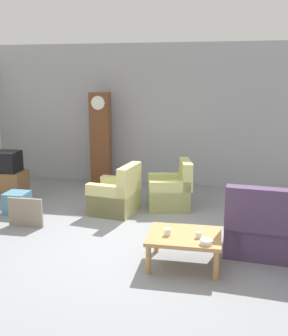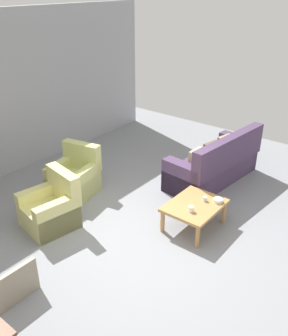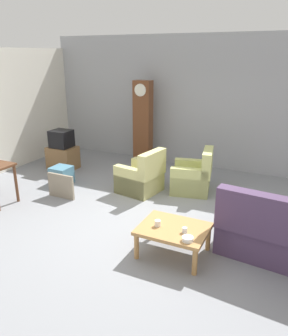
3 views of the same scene
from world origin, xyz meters
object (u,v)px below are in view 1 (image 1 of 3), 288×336
(coffee_table_wood, at_px, (184,239))
(framed_picture_leaning, at_px, (25,212))
(bowl_white_stacked, at_px, (206,242))
(tv_crt, at_px, (7,162))
(cup_white_porcelain, at_px, (167,232))
(storage_box_blue, at_px, (17,203))
(cup_blue_rimmed, at_px, (198,235))
(grandfather_clock, at_px, (101,140))
(armchair_olive_near, at_px, (116,197))
(tv_stand_cabinet, at_px, (9,185))
(armchair_olive_far, at_px, (171,192))

(coffee_table_wood, distance_m, framed_picture_leaning, 2.87)
(bowl_white_stacked, bearing_deg, tv_crt, 147.86)
(cup_white_porcelain, bearing_deg, storage_box_blue, 152.44)
(cup_blue_rimmed, bearing_deg, grandfather_clock, 123.40)
(armchair_olive_near, height_order, cup_white_porcelain, armchair_olive_near)
(bowl_white_stacked, bearing_deg, tv_stand_cabinet, 147.86)
(coffee_table_wood, relative_size, framed_picture_leaning, 1.60)
(tv_stand_cabinet, relative_size, cup_blue_rimmed, 8.97)
(tv_stand_cabinet, xyz_separation_m, cup_white_porcelain, (3.62, -2.41, 0.20))
(armchair_olive_near, relative_size, cup_blue_rimmed, 12.14)
(tv_crt, xyz_separation_m, cup_blue_rimmed, (4.03, -2.41, -0.30))
(framed_picture_leaning, bearing_deg, bowl_white_stacked, -20.71)
(tv_crt, xyz_separation_m, bowl_white_stacked, (4.13, -2.60, -0.31))
(armchair_olive_near, height_order, armchair_olive_far, same)
(grandfather_clock, relative_size, cup_white_porcelain, 23.66)
(coffee_table_wood, relative_size, tv_crt, 2.00)
(tv_stand_cabinet, xyz_separation_m, cup_blue_rimmed, (4.03, -2.41, 0.19))
(framed_picture_leaning, bearing_deg, armchair_olive_near, 36.03)
(grandfather_clock, bearing_deg, tv_crt, -143.46)
(armchair_olive_near, bearing_deg, tv_stand_cabinet, 168.41)
(storage_box_blue, bearing_deg, framed_picture_leaning, -51.68)
(armchair_olive_far, height_order, cup_white_porcelain, armchair_olive_far)
(cup_white_porcelain, bearing_deg, framed_picture_leaning, 159.27)
(armchair_olive_near, height_order, tv_crt, tv_crt)
(tv_crt, height_order, storage_box_blue, tv_crt)
(cup_white_porcelain, xyz_separation_m, cup_blue_rimmed, (0.40, -0.01, -0.01))
(coffee_table_wood, relative_size, bowl_white_stacked, 6.28)
(framed_picture_leaning, relative_size, cup_blue_rimmed, 7.92)
(coffee_table_wood, bearing_deg, armchair_olive_far, 100.95)
(grandfather_clock, xyz_separation_m, tv_crt, (-1.64, -1.21, -0.30))
(coffee_table_wood, relative_size, tv_stand_cabinet, 1.41)
(framed_picture_leaning, relative_size, storage_box_blue, 1.47)
(grandfather_clock, distance_m, tv_crt, 2.06)
(armchair_olive_near, xyz_separation_m, coffee_table_wood, (1.41, -1.84, 0.06))
(armchair_olive_near, relative_size, coffee_table_wood, 0.96)
(grandfather_clock, relative_size, storage_box_blue, 5.22)
(armchair_olive_near, relative_size, cup_white_porcelain, 10.21)
(grandfather_clock, height_order, tv_stand_cabinet, grandfather_clock)
(grandfather_clock, bearing_deg, coffee_table_wood, -58.19)
(framed_picture_leaning, bearing_deg, coffee_table_wood, -18.00)
(framed_picture_leaning, height_order, cup_white_porcelain, cup_white_porcelain)
(coffee_table_wood, bearing_deg, tv_stand_cabinet, 148.64)
(tv_stand_cabinet, height_order, cup_white_porcelain, tv_stand_cabinet)
(armchair_olive_far, bearing_deg, framed_picture_leaning, -147.41)
(framed_picture_leaning, distance_m, storage_box_blue, 0.78)
(tv_crt, bearing_deg, storage_box_blue, -53.21)
(coffee_table_wood, distance_m, bowl_white_stacked, 0.40)
(cup_blue_rimmed, bearing_deg, tv_stand_cabinet, 149.08)
(cup_white_porcelain, xyz_separation_m, bowl_white_stacked, (0.51, -0.19, -0.02))
(armchair_olive_near, relative_size, tv_crt, 1.92)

